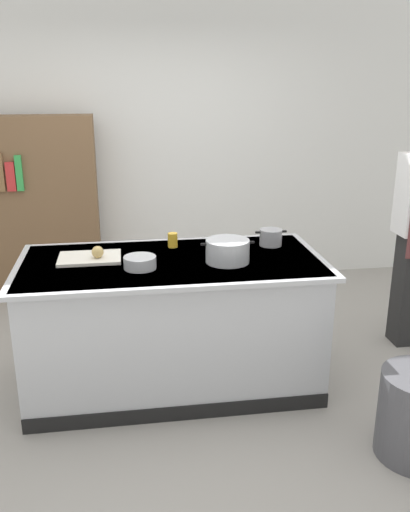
# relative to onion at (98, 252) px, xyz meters

# --- Properties ---
(ground_plane) EXTENTS (10.00, 10.00, 0.00)m
(ground_plane) POSITION_rel_onion_xyz_m (0.47, -0.06, -0.96)
(ground_plane) COLOR #9E9991
(back_wall) EXTENTS (6.40, 0.12, 3.00)m
(back_wall) POSITION_rel_onion_xyz_m (0.47, 2.04, 0.54)
(back_wall) COLOR white
(back_wall) RESTS_ON ground_plane
(counter_island) EXTENTS (1.98, 0.98, 0.90)m
(counter_island) POSITION_rel_onion_xyz_m (0.47, -0.06, -0.49)
(counter_island) COLOR #B7BABF
(counter_island) RESTS_ON ground_plane
(cutting_board) EXTENTS (0.40, 0.28, 0.02)m
(cutting_board) POSITION_rel_onion_xyz_m (-0.05, 0.03, -0.05)
(cutting_board) COLOR silver
(cutting_board) RESTS_ON counter_island
(onion) EXTENTS (0.08, 0.08, 0.08)m
(onion) POSITION_rel_onion_xyz_m (0.00, 0.00, 0.00)
(onion) COLOR tan
(onion) RESTS_ON cutting_board
(stock_pot) EXTENTS (0.35, 0.28, 0.15)m
(stock_pot) POSITION_rel_onion_xyz_m (0.82, -0.15, 0.01)
(stock_pot) COLOR #B7BABF
(stock_pot) RESTS_ON counter_island
(sauce_pan) EXTENTS (0.22, 0.16, 0.11)m
(sauce_pan) POSITION_rel_onion_xyz_m (1.19, 0.16, -0.00)
(sauce_pan) COLOR #99999E
(sauce_pan) RESTS_ON counter_island
(mixing_bowl) EXTENTS (0.20, 0.20, 0.08)m
(mixing_bowl) POSITION_rel_onion_xyz_m (0.26, -0.19, -0.02)
(mixing_bowl) COLOR #B7BABF
(mixing_bowl) RESTS_ON counter_island
(juice_cup) EXTENTS (0.07, 0.07, 0.10)m
(juice_cup) POSITION_rel_onion_xyz_m (0.50, 0.22, -0.01)
(juice_cup) COLOR yellow
(juice_cup) RESTS_ON counter_island
(bookshelf) EXTENTS (1.10, 0.31, 1.70)m
(bookshelf) POSITION_rel_onion_xyz_m (-0.61, 1.74, -0.11)
(bookshelf) COLOR brown
(bookshelf) RESTS_ON ground_plane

